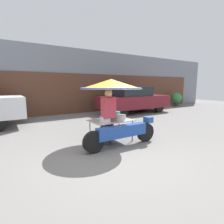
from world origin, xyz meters
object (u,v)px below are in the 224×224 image
(vendor_motorcycle_cart, at_px, (113,95))
(parked_car, at_px, (133,100))
(vendor_person, at_px, (108,115))
(potted_plant, at_px, (176,98))

(vendor_motorcycle_cart, relative_size, parked_car, 0.51)
(vendor_person, bearing_deg, potted_plant, 28.09)
(vendor_motorcycle_cart, xyz_separation_m, vendor_person, (-0.23, -0.13, -0.54))
(vendor_person, relative_size, parked_car, 0.35)
(vendor_person, xyz_separation_m, parked_car, (4.36, 4.24, -0.05))
(parked_car, relative_size, potted_plant, 4.12)
(parked_car, bearing_deg, vendor_motorcycle_cart, -135.17)
(vendor_motorcycle_cart, bearing_deg, vendor_person, -150.52)
(vendor_person, relative_size, potted_plant, 1.42)
(parked_car, bearing_deg, vendor_person, -135.82)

